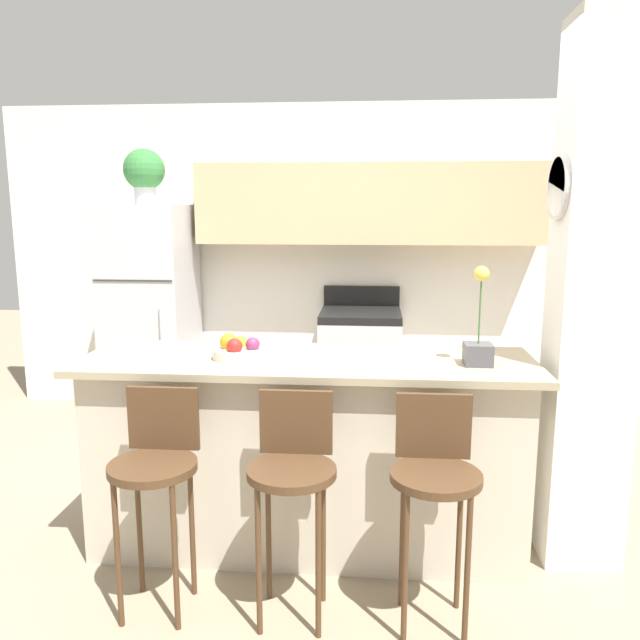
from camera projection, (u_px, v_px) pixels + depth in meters
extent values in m
plane|color=gray|center=(307.00, 543.00, 3.23)|extent=(14.00, 14.00, 0.00)
cube|color=white|center=(335.00, 260.00, 5.24)|extent=(5.60, 0.06, 2.55)
cube|color=tan|center=(369.00, 204.00, 4.95)|extent=(2.74, 0.32, 0.63)
cube|color=white|center=(362.00, 222.00, 5.00)|extent=(0.62, 0.28, 0.12)
cube|color=white|center=(593.00, 303.00, 2.90)|extent=(0.36, 0.32, 2.55)
cylinder|color=silver|center=(558.00, 187.00, 2.82)|extent=(0.02, 0.30, 0.30)
cylinder|color=white|center=(557.00, 187.00, 2.82)|extent=(0.01, 0.26, 0.26)
cube|color=beige|center=(307.00, 456.00, 3.15)|extent=(2.11, 0.57, 0.95)
cube|color=tan|center=(306.00, 362.00, 3.06)|extent=(2.23, 0.69, 0.03)
cube|color=silver|center=(153.00, 347.00, 5.08)|extent=(0.64, 0.71, 1.18)
cube|color=silver|center=(148.00, 240.00, 4.93)|extent=(0.64, 0.71, 0.56)
cube|color=#333333|center=(132.00, 281.00, 4.63)|extent=(0.61, 0.01, 0.01)
cylinder|color=#B2B2B7|center=(162.00, 351.00, 4.69)|extent=(0.02, 0.02, 0.65)
cube|color=silver|center=(360.00, 370.00, 5.01)|extent=(0.63, 0.65, 0.85)
cube|color=black|center=(361.00, 315.00, 4.92)|extent=(0.63, 0.65, 0.06)
cube|color=black|center=(362.00, 295.00, 5.21)|extent=(0.63, 0.04, 0.16)
cube|color=black|center=(359.00, 376.00, 4.67)|extent=(0.38, 0.01, 0.27)
cylinder|color=#4C331E|center=(153.00, 467.00, 2.59)|extent=(0.37, 0.37, 0.03)
cube|color=#4C331E|center=(163.00, 418.00, 2.71)|extent=(0.31, 0.02, 0.28)
cylinder|color=#4C331E|center=(118.00, 555.00, 2.54)|extent=(0.02, 0.02, 0.64)
cylinder|color=#4C331E|center=(175.00, 558.00, 2.52)|extent=(0.02, 0.02, 0.64)
cylinder|color=#4C331E|center=(139.00, 526.00, 2.77)|extent=(0.02, 0.02, 0.64)
cylinder|color=#4C331E|center=(192.00, 528.00, 2.75)|extent=(0.02, 0.02, 0.64)
cylinder|color=#4C331E|center=(292.00, 472.00, 2.54)|extent=(0.37, 0.37, 0.03)
cube|color=#4C331E|center=(296.00, 422.00, 2.66)|extent=(0.31, 0.02, 0.28)
cylinder|color=#4C331E|center=(259.00, 562.00, 2.49)|extent=(0.02, 0.02, 0.64)
cylinder|color=#4C331E|center=(318.00, 565.00, 2.47)|extent=(0.02, 0.02, 0.64)
cylinder|color=#4C331E|center=(269.00, 531.00, 2.72)|extent=(0.02, 0.02, 0.64)
cylinder|color=#4C331E|center=(323.00, 534.00, 2.70)|extent=(0.02, 0.02, 0.64)
cylinder|color=#4C331E|center=(436.00, 477.00, 2.49)|extent=(0.37, 0.37, 0.03)
cube|color=#4C331E|center=(433.00, 426.00, 2.61)|extent=(0.31, 0.02, 0.28)
cylinder|color=#4C331E|center=(405.00, 569.00, 2.44)|extent=(0.02, 0.02, 0.64)
cylinder|color=#4C331E|center=(467.00, 572.00, 2.42)|extent=(0.02, 0.02, 0.64)
cylinder|color=#4C331E|center=(402.00, 537.00, 2.68)|extent=(0.02, 0.02, 0.64)
cylinder|color=#4C331E|center=(459.00, 540.00, 2.66)|extent=(0.02, 0.02, 0.64)
cylinder|color=silver|center=(145.00, 195.00, 4.86)|extent=(0.17, 0.17, 0.15)
sphere|color=#387F3D|center=(144.00, 170.00, 4.83)|extent=(0.32, 0.32, 0.32)
cube|color=#4C4C51|center=(478.00, 354.00, 2.92)|extent=(0.13, 0.13, 0.10)
cylinder|color=#386633|center=(480.00, 311.00, 2.89)|extent=(0.01, 0.01, 0.31)
sphere|color=#DBCC4C|center=(482.00, 274.00, 2.85)|extent=(0.07, 0.07, 0.07)
cylinder|color=silver|center=(241.00, 353.00, 3.05)|extent=(0.27, 0.27, 0.05)
sphere|color=#7A2D56|center=(253.00, 344.00, 3.03)|extent=(0.07, 0.07, 0.07)
sphere|color=gold|center=(241.00, 342.00, 3.10)|extent=(0.06, 0.06, 0.06)
sphere|color=orange|center=(229.00, 342.00, 3.05)|extent=(0.09, 0.09, 0.09)
sphere|color=red|center=(235.00, 346.00, 2.98)|extent=(0.08, 0.08, 0.08)
cylinder|color=#59595B|center=(211.00, 406.00, 4.86)|extent=(0.28, 0.28, 0.38)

